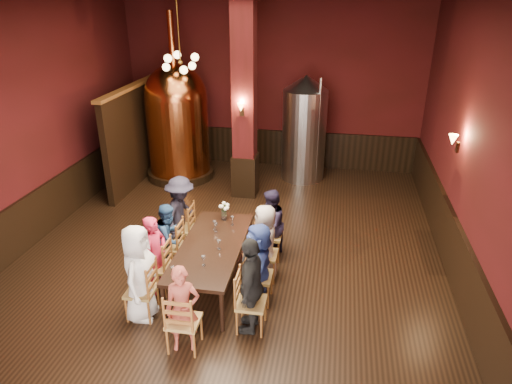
% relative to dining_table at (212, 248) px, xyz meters
% --- Properties ---
extents(room, '(10.00, 10.02, 4.50)m').
position_rel_dining_table_xyz_m(room, '(0.09, 0.97, 1.56)').
color(room, black).
rests_on(room, ground).
extents(wainscot_right, '(0.08, 9.90, 1.00)m').
position_rel_dining_table_xyz_m(wainscot_right, '(4.05, 0.97, -0.19)').
color(wainscot_right, black).
rests_on(wainscot_right, ground).
extents(wainscot_back, '(7.90, 0.08, 1.00)m').
position_rel_dining_table_xyz_m(wainscot_back, '(0.09, 5.93, -0.19)').
color(wainscot_back, black).
rests_on(wainscot_back, ground).
extents(wainscot_left, '(0.08, 9.90, 1.00)m').
position_rel_dining_table_xyz_m(wainscot_left, '(-3.87, 0.97, -0.19)').
color(wainscot_left, black).
rests_on(wainscot_left, ground).
extents(column, '(0.58, 0.58, 4.50)m').
position_rel_dining_table_xyz_m(column, '(-0.21, 3.77, 1.56)').
color(column, '#4B1013').
rests_on(column, ground).
extents(partition, '(0.22, 3.50, 2.40)m').
position_rel_dining_table_xyz_m(partition, '(-3.11, 4.17, 0.51)').
color(partition, black).
rests_on(partition, ground).
extents(pendant_cluster, '(0.90, 0.90, 1.70)m').
position_rel_dining_table_xyz_m(pendant_cluster, '(-1.71, 3.87, 2.41)').
color(pendant_cluster, '#A57226').
rests_on(pendant_cluster, room).
extents(sconce_wall, '(0.20, 0.20, 0.36)m').
position_rel_dining_table_xyz_m(sconce_wall, '(3.99, 1.77, 1.51)').
color(sconce_wall, black).
rests_on(sconce_wall, room).
extents(sconce_column, '(0.20, 0.20, 0.36)m').
position_rel_dining_table_xyz_m(sconce_column, '(-0.21, 3.47, 1.51)').
color(sconce_column, black).
rests_on(sconce_column, column).
extents(dining_table, '(1.04, 2.42, 0.75)m').
position_rel_dining_table_xyz_m(dining_table, '(0.00, 0.00, 0.00)').
color(dining_table, black).
rests_on(dining_table, ground).
extents(chair_0, '(0.47, 0.47, 0.92)m').
position_rel_dining_table_xyz_m(chair_0, '(-0.83, -1.01, -0.23)').
color(chair_0, brown).
rests_on(chair_0, ground).
extents(person_0, '(0.52, 0.78, 1.55)m').
position_rel_dining_table_xyz_m(person_0, '(-0.83, -1.01, 0.09)').
color(person_0, white).
rests_on(person_0, ground).
extents(chair_1, '(0.47, 0.47, 0.92)m').
position_rel_dining_table_xyz_m(chair_1, '(-0.84, -0.34, -0.23)').
color(chair_1, brown).
rests_on(chair_1, ground).
extents(person_1, '(0.43, 0.56, 1.36)m').
position_rel_dining_table_xyz_m(person_1, '(-0.84, -0.34, -0.01)').
color(person_1, '#CF2349').
rests_on(person_1, ground).
extents(chair_2, '(0.47, 0.47, 0.92)m').
position_rel_dining_table_xyz_m(chair_2, '(-0.86, 0.32, -0.23)').
color(chair_2, brown).
rests_on(chair_2, ground).
extents(person_2, '(0.39, 0.65, 1.27)m').
position_rel_dining_table_xyz_m(person_2, '(-0.86, 0.32, -0.05)').
color(person_2, navy).
rests_on(person_2, ground).
extents(chair_3, '(0.47, 0.47, 0.92)m').
position_rel_dining_table_xyz_m(chair_3, '(-0.87, 0.99, -0.23)').
color(chair_3, brown).
rests_on(chair_3, ground).
extents(person_3, '(0.64, 1.01, 1.50)m').
position_rel_dining_table_xyz_m(person_3, '(-0.87, 0.99, 0.06)').
color(person_3, black).
rests_on(person_3, ground).
extents(chair_4, '(0.47, 0.47, 0.92)m').
position_rel_dining_table_xyz_m(chair_4, '(0.87, -0.99, -0.23)').
color(chair_4, brown).
rests_on(chair_4, ground).
extents(person_4, '(0.40, 0.91, 1.53)m').
position_rel_dining_table_xyz_m(person_4, '(0.87, -0.99, 0.08)').
color(person_4, black).
rests_on(person_4, ground).
extents(chair_5, '(0.47, 0.47, 0.92)m').
position_rel_dining_table_xyz_m(chair_5, '(0.86, -0.32, -0.23)').
color(chair_5, brown).
rests_on(chair_5, ground).
extents(person_5, '(0.62, 1.34, 1.39)m').
position_rel_dining_table_xyz_m(person_5, '(0.86, -0.32, 0.01)').
color(person_5, '#354CA0').
rests_on(person_5, ground).
extents(chair_6, '(0.47, 0.47, 0.92)m').
position_rel_dining_table_xyz_m(chair_6, '(0.84, 0.34, -0.23)').
color(chair_6, brown).
rests_on(chair_6, ground).
extents(person_6, '(0.60, 0.77, 1.38)m').
position_rel_dining_table_xyz_m(person_6, '(0.84, 0.34, 0.00)').
color(person_6, '#B9ADA3').
rests_on(person_6, ground).
extents(chair_7, '(0.47, 0.47, 0.92)m').
position_rel_dining_table_xyz_m(chair_7, '(0.83, 1.01, -0.23)').
color(chair_7, brown).
rests_on(chair_7, ground).
extents(person_7, '(0.45, 0.71, 1.36)m').
position_rel_dining_table_xyz_m(person_7, '(0.83, 1.01, -0.01)').
color(person_7, '#1D1830').
rests_on(person_7, ground).
extents(chair_8, '(0.47, 0.47, 0.92)m').
position_rel_dining_table_xyz_m(chair_8, '(0.02, -1.55, -0.23)').
color(chair_8, brown).
rests_on(chair_8, ground).
extents(person_8, '(0.54, 0.43, 1.31)m').
position_rel_dining_table_xyz_m(person_8, '(0.02, -1.55, -0.03)').
color(person_8, '#AA4638').
rests_on(person_8, ground).
extents(copper_kettle, '(2.01, 2.01, 4.18)m').
position_rel_dining_table_xyz_m(copper_kettle, '(-2.14, 4.57, 0.83)').
color(copper_kettle, black).
rests_on(copper_kettle, ground).
extents(steel_vessel, '(1.40, 1.40, 2.70)m').
position_rel_dining_table_xyz_m(steel_vessel, '(1.08, 5.07, 0.66)').
color(steel_vessel, '#B2B2B7').
rests_on(steel_vessel, ground).
extents(rose_vase, '(0.20, 0.20, 0.35)m').
position_rel_dining_table_xyz_m(rose_vase, '(-0.01, 0.93, 0.29)').
color(rose_vase, white).
rests_on(rose_vase, dining_table).
extents(wine_glass_0, '(0.07, 0.07, 0.17)m').
position_rel_dining_table_xyz_m(wine_glass_0, '(0.18, 0.76, 0.15)').
color(wine_glass_0, white).
rests_on(wine_glass_0, dining_table).
extents(wine_glass_1, '(0.07, 0.07, 0.17)m').
position_rel_dining_table_xyz_m(wine_glass_1, '(-0.31, -0.97, 0.15)').
color(wine_glass_1, white).
rests_on(wine_glass_1, dining_table).
extents(wine_glass_2, '(0.07, 0.07, 0.17)m').
position_rel_dining_table_xyz_m(wine_glass_2, '(-0.09, 0.54, 0.15)').
color(wine_glass_2, white).
rests_on(wine_glass_2, dining_table).
extents(wine_glass_3, '(0.07, 0.07, 0.17)m').
position_rel_dining_table_xyz_m(wine_glass_3, '(-0.04, 0.46, 0.15)').
color(wine_glass_3, white).
rests_on(wine_glass_3, dining_table).
extents(wine_glass_4, '(0.07, 0.07, 0.17)m').
position_rel_dining_table_xyz_m(wine_glass_4, '(0.16, -0.10, 0.15)').
color(wine_glass_4, white).
rests_on(wine_glass_4, dining_table).
extents(wine_glass_5, '(0.07, 0.07, 0.17)m').
position_rel_dining_table_xyz_m(wine_glass_5, '(0.05, -0.60, 0.15)').
color(wine_glass_5, white).
rests_on(wine_glass_5, dining_table).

